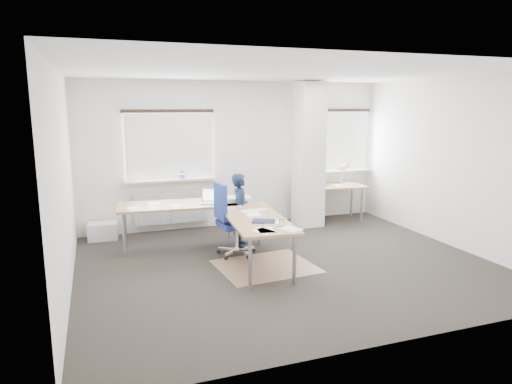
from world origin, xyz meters
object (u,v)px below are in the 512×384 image
object	(u,v)px
desk_side	(330,187)
person	(241,210)
task_chair	(234,235)
desk_main	(218,212)

from	to	relation	value
desk_side	person	bearing A→B (deg)	-147.83
desk_side	task_chair	world-z (taller)	desk_side
person	desk_main	bearing A→B (deg)	146.95
desk_main	person	xyz separation A→B (m)	(0.46, 0.29, -0.07)
desk_main	person	distance (m)	0.55
desk_main	desk_side	bearing A→B (deg)	31.41
person	task_chair	bearing A→B (deg)	174.58
task_chair	person	bearing A→B (deg)	55.88
task_chair	desk_main	bearing A→B (deg)	140.20
desk_main	desk_side	world-z (taller)	desk_side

